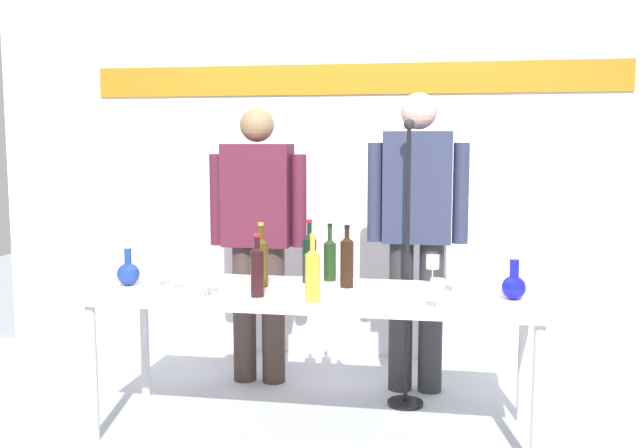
{
  "coord_description": "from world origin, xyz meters",
  "views": [
    {
      "loc": [
        0.63,
        -3.44,
        1.46
      ],
      "look_at": [
        0.0,
        0.15,
        1.04
      ],
      "focal_mm": 40.12,
      "sensor_mm": 36.0,
      "label": 1
    }
  ],
  "objects_px": {
    "wine_bottle_0": "(261,260)",
    "wine_bottle_1": "(347,260)",
    "decanter_blue_left": "(128,273)",
    "wine_bottle_2": "(330,258)",
    "wine_glass_right_0": "(453,271)",
    "wine_glass_left_4": "(209,275)",
    "wine_glass_right_2": "(437,287)",
    "wine_glass_right_1": "(433,263)",
    "wine_bottle_4": "(313,273)",
    "wine_glass_left_0": "(174,272)",
    "presenter_right": "(417,224)",
    "wine_bottle_5": "(309,257)",
    "wine_glass_left_2": "(158,266)",
    "decanter_blue_right": "(514,286)",
    "display_table": "(315,301)",
    "wine_bottle_3": "(257,269)",
    "wine_glass_left_1": "(209,258)",
    "microphone_stand": "(407,311)",
    "presenter_left": "(258,228)",
    "wine_glass_left_3": "(203,279)"
  },
  "relations": [
    {
      "from": "presenter_right",
      "to": "decanter_blue_right",
      "type": "bearing_deg",
      "value": -56.31
    },
    {
      "from": "presenter_left",
      "to": "presenter_right",
      "type": "relative_size",
      "value": 0.96
    },
    {
      "from": "decanter_blue_right",
      "to": "wine_glass_left_1",
      "type": "distance_m",
      "value": 1.62
    },
    {
      "from": "wine_bottle_3",
      "to": "wine_glass_right_0",
      "type": "relative_size",
      "value": 1.91
    },
    {
      "from": "wine_glass_left_2",
      "to": "wine_bottle_1",
      "type": "bearing_deg",
      "value": 9.84
    },
    {
      "from": "presenter_right",
      "to": "wine_glass_right_1",
      "type": "bearing_deg",
      "value": -76.65
    },
    {
      "from": "wine_glass_left_2",
      "to": "wine_bottle_4",
      "type": "bearing_deg",
      "value": -12.41
    },
    {
      "from": "wine_bottle_1",
      "to": "wine_bottle_3",
      "type": "relative_size",
      "value": 1.05
    },
    {
      "from": "wine_bottle_4",
      "to": "microphone_stand",
      "type": "bearing_deg",
      "value": 59.26
    },
    {
      "from": "decanter_blue_left",
      "to": "wine_bottle_2",
      "type": "height_order",
      "value": "wine_bottle_2"
    },
    {
      "from": "decanter_blue_left",
      "to": "wine_bottle_2",
      "type": "bearing_deg",
      "value": 16.99
    },
    {
      "from": "decanter_blue_left",
      "to": "wine_bottle_5",
      "type": "xyz_separation_m",
      "value": [
        0.91,
        0.23,
        0.07
      ]
    },
    {
      "from": "decanter_blue_left",
      "to": "wine_bottle_3",
      "type": "xyz_separation_m",
      "value": [
        0.73,
        -0.15,
        0.07
      ]
    },
    {
      "from": "wine_glass_left_4",
      "to": "wine_glass_right_2",
      "type": "bearing_deg",
      "value": -6.64
    },
    {
      "from": "wine_glass_left_0",
      "to": "microphone_stand",
      "type": "xyz_separation_m",
      "value": [
        1.13,
        0.55,
        -0.28
      ]
    },
    {
      "from": "presenter_left",
      "to": "wine_glass_left_2",
      "type": "height_order",
      "value": "presenter_left"
    },
    {
      "from": "wine_bottle_0",
      "to": "microphone_stand",
      "type": "xyz_separation_m",
      "value": [
        0.72,
        0.38,
        -0.33
      ]
    },
    {
      "from": "wine_glass_right_0",
      "to": "wine_bottle_2",
      "type": "bearing_deg",
      "value": 161.2
    },
    {
      "from": "display_table",
      "to": "presenter_left",
      "type": "distance_m",
      "value": 0.88
    },
    {
      "from": "wine_bottle_2",
      "to": "wine_glass_right_2",
      "type": "relative_size",
      "value": 2.23
    },
    {
      "from": "presenter_left",
      "to": "wine_bottle_0",
      "type": "distance_m",
      "value": 0.66
    },
    {
      "from": "wine_glass_right_0",
      "to": "wine_glass_left_2",
      "type": "bearing_deg",
      "value": -175.87
    },
    {
      "from": "wine_bottle_5",
      "to": "wine_glass_left_1",
      "type": "height_order",
      "value": "wine_bottle_5"
    },
    {
      "from": "wine_bottle_4",
      "to": "wine_glass_left_0",
      "type": "xyz_separation_m",
      "value": [
        -0.73,
        0.12,
        -0.04
      ]
    },
    {
      "from": "wine_bottle_4",
      "to": "wine_glass_left_2",
      "type": "bearing_deg",
      "value": 167.59
    },
    {
      "from": "wine_bottle_0",
      "to": "wine_bottle_1",
      "type": "distance_m",
      "value": 0.44
    },
    {
      "from": "wine_bottle_3",
      "to": "presenter_right",
      "type": "bearing_deg",
      "value": 50.53
    },
    {
      "from": "decanter_blue_left",
      "to": "wine_glass_left_0",
      "type": "height_order",
      "value": "decanter_blue_left"
    },
    {
      "from": "wine_bottle_0",
      "to": "wine_glass_right_0",
      "type": "distance_m",
      "value": 0.97
    },
    {
      "from": "display_table",
      "to": "decanter_blue_left",
      "type": "relative_size",
      "value": 11.5
    },
    {
      "from": "presenter_left",
      "to": "presenter_right",
      "type": "xyz_separation_m",
      "value": [
        0.95,
        0.0,
        0.04
      ]
    },
    {
      "from": "wine_bottle_3",
      "to": "wine_glass_left_2",
      "type": "relative_size",
      "value": 2.05
    },
    {
      "from": "display_table",
      "to": "wine_bottle_3",
      "type": "distance_m",
      "value": 0.36
    },
    {
      "from": "presenter_left",
      "to": "wine_bottle_5",
      "type": "bearing_deg",
      "value": -50.28
    },
    {
      "from": "wine_bottle_2",
      "to": "wine_glass_left_0",
      "type": "relative_size",
      "value": 2.26
    },
    {
      "from": "wine_glass_left_2",
      "to": "wine_glass_left_4",
      "type": "height_order",
      "value": "wine_glass_left_2"
    },
    {
      "from": "wine_bottle_2",
      "to": "wine_bottle_4",
      "type": "xyz_separation_m",
      "value": [
        0.0,
        -0.51,
        0.01
      ]
    },
    {
      "from": "display_table",
      "to": "wine_bottle_3",
      "type": "height_order",
      "value": "wine_bottle_3"
    },
    {
      "from": "wine_glass_left_0",
      "to": "wine_bottle_5",
      "type": "bearing_deg",
      "value": 26.5
    },
    {
      "from": "wine_bottle_0",
      "to": "wine_glass_left_2",
      "type": "relative_size",
      "value": 2.21
    },
    {
      "from": "wine_glass_left_0",
      "to": "presenter_right",
      "type": "bearing_deg",
      "value": 34.62
    },
    {
      "from": "wine_glass_right_1",
      "to": "wine_bottle_4",
      "type": "bearing_deg",
      "value": -136.77
    },
    {
      "from": "decanter_blue_left",
      "to": "wine_bottle_5",
      "type": "height_order",
      "value": "wine_bottle_5"
    },
    {
      "from": "decanter_blue_right",
      "to": "wine_glass_left_3",
      "type": "height_order",
      "value": "decanter_blue_right"
    },
    {
      "from": "decanter_blue_left",
      "to": "wine_glass_left_2",
      "type": "distance_m",
      "value": 0.18
    },
    {
      "from": "presenter_left",
      "to": "wine_glass_right_0",
      "type": "height_order",
      "value": "presenter_left"
    },
    {
      "from": "display_table",
      "to": "wine_bottle_1",
      "type": "xyz_separation_m",
      "value": [
        0.15,
        0.11,
        0.19
      ]
    },
    {
      "from": "wine_glass_left_0",
      "to": "wine_glass_right_0",
      "type": "bearing_deg",
      "value": 6.99
    },
    {
      "from": "presenter_left",
      "to": "wine_bottle_3",
      "type": "height_order",
      "value": "presenter_left"
    },
    {
      "from": "decanter_blue_right",
      "to": "display_table",
      "type": "bearing_deg",
      "value": 177.96
    }
  ]
}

